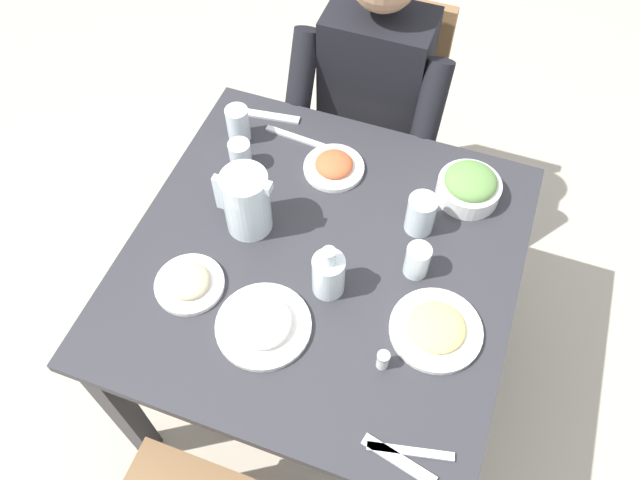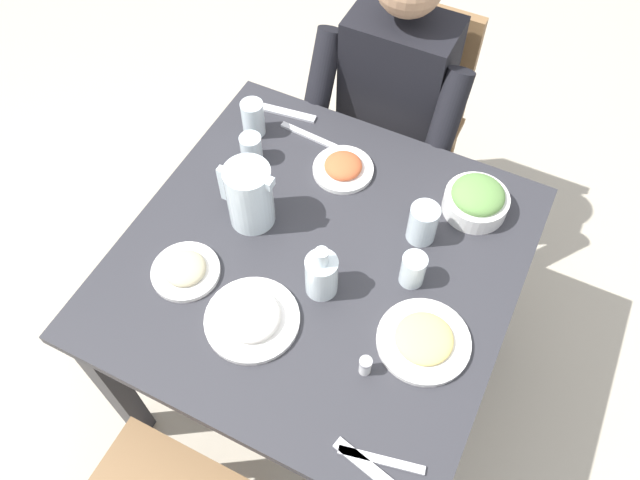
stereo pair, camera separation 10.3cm
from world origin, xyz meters
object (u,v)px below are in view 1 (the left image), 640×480
plate_beans (189,283)px  salt_shaker (383,360)px  water_glass_by_pitcher (240,155)px  plate_rice_curry (334,166)px  water_glass_near_left (238,124)px  plate_fries (436,329)px  diner_near (365,119)px  dining_table (321,280)px  water_glass_center (421,214)px  oil_carafe (328,276)px  salad_bowl (469,186)px  plate_yoghurt (263,324)px  chair_near (380,110)px  water_glass_near_right (417,260)px  water_pitcher (246,202)px

plate_beans → salt_shaker: 0.51m
plate_beans → water_glass_by_pitcher: water_glass_by_pitcher is taller
plate_beans → plate_rice_curry: bearing=-113.8°
water_glass_near_left → plate_fries: bearing=149.1°
diner_near → plate_beans: (0.21, 0.77, 0.09)m
dining_table → water_glass_by_pitcher: water_glass_by_pitcher is taller
water_glass_center → plate_beans: bearing=37.1°
water_glass_by_pitcher → oil_carafe: bearing=141.2°
dining_table → salad_bowl: (-0.30, -0.32, 0.15)m
plate_fries → water_glass_center: water_glass_center is taller
dining_table → plate_fries: 0.36m
plate_yoghurt → plate_fries: bearing=-161.6°
plate_rice_curry → oil_carafe: bearing=107.1°
plate_beans → water_glass_by_pitcher: (0.04, -0.40, 0.03)m
chair_near → water_glass_near_right: bearing=111.9°
water_glass_near_left → salad_bowl: bearing=-178.9°
plate_yoghurt → plate_fries: 0.41m
salad_bowl → water_glass_near_left: (0.67, 0.01, 0.01)m
salad_bowl → water_glass_center: bearing=56.2°
plate_yoghurt → oil_carafe: oil_carafe is taller
oil_carafe → salad_bowl: bearing=-122.9°
plate_beans → oil_carafe: 0.34m
plate_beans → water_glass_center: size_ratio=1.53×
dining_table → salt_shaker: salt_shaker is taller
water_pitcher → plate_beans: water_pitcher is taller
chair_near → diner_near: bearing=90.0°
water_glass_near_left → water_glass_center: 0.59m
plate_rice_curry → oil_carafe: (-0.11, 0.36, 0.04)m
diner_near → salt_shaker: (-0.29, 0.81, 0.11)m
water_pitcher → water_glass_near_right: size_ratio=2.02×
water_glass_center → water_glass_near_left: bearing=-13.1°
plate_beans → water_glass_by_pitcher: size_ratio=2.00×
plate_yoghurt → water_glass_near_right: size_ratio=2.43×
chair_near → plate_yoghurt: 1.05m
plate_rice_curry → water_glass_center: water_glass_center is taller
plate_beans → plate_fries: size_ratio=0.78×
plate_rice_curry → water_glass_near_right: (-0.30, 0.24, 0.03)m
plate_fries → plate_yoghurt: bearing=18.4°
water_pitcher → oil_carafe: bearing=156.7°
plate_yoghurt → water_glass_near_right: bearing=-137.2°
plate_fries → plate_rice_curry: (0.39, -0.39, 0.00)m
plate_fries → water_glass_center: 0.31m
plate_yoghurt → plate_rice_curry: (0.00, -0.52, -0.00)m
chair_near → dining_table: bearing=94.7°
water_glass_near_right → salad_bowl: bearing=-104.0°
diner_near → water_pitcher: bearing=74.9°
water_pitcher → plate_yoghurt: bearing=119.6°
salad_bowl → water_glass_near_right: bearing=76.0°
diner_near → water_glass_by_pitcher: diner_near is taller
water_glass_near_right → oil_carafe: oil_carafe is taller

